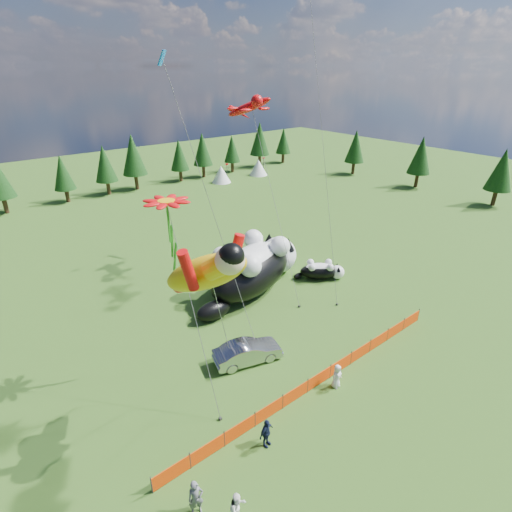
# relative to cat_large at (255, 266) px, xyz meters

# --- Properties ---
(ground) EXTENTS (160.00, 160.00, 0.00)m
(ground) POSITION_rel_cat_large_xyz_m (-4.32, -8.72, -2.19)
(ground) COLOR #123B0A
(ground) RESTS_ON ground
(safety_fence) EXTENTS (22.06, 0.06, 1.10)m
(safety_fence) POSITION_rel_cat_large_xyz_m (-4.32, -11.72, -1.69)
(safety_fence) COLOR #262626
(safety_fence) RESTS_ON ground
(tree_line) EXTENTS (90.00, 4.00, 8.00)m
(tree_line) POSITION_rel_cat_large_xyz_m (-4.32, 36.28, 1.81)
(tree_line) COLOR black
(tree_line) RESTS_ON ground
(festival_tents) EXTENTS (50.00, 3.20, 2.80)m
(festival_tents) POSITION_rel_cat_large_xyz_m (6.68, 31.28, -0.79)
(festival_tents) COLOR white
(festival_tents) RESTS_ON ground
(cat_large) EXTENTS (12.48, 7.14, 4.62)m
(cat_large) POSITION_rel_cat_large_xyz_m (0.00, 0.00, 0.00)
(cat_large) COLOR black
(cat_large) RESTS_ON ground
(cat_small) EXTENTS (4.04, 3.50, 1.72)m
(cat_small) POSITION_rel_cat_large_xyz_m (5.91, -2.40, -1.38)
(cat_small) COLOR black
(cat_small) RESTS_ON ground
(car) EXTENTS (4.79, 2.74, 1.49)m
(car) POSITION_rel_cat_large_xyz_m (-6.37, -7.25, -1.45)
(car) COLOR #A8A9AD
(car) RESTS_ON ground
(spectator_a) EXTENTS (0.78, 0.64, 1.86)m
(spectator_a) POSITION_rel_cat_large_xyz_m (-14.17, -13.72, -1.26)
(spectator_a) COLOR #5A595E
(spectator_a) RESTS_ON ground
(spectator_b) EXTENTS (0.86, 0.53, 1.73)m
(spectator_b) POSITION_rel_cat_large_xyz_m (-13.00, -15.17, -1.33)
(spectator_b) COLOR white
(spectator_b) RESTS_ON ground
(spectator_c) EXTENTS (1.09, 0.71, 1.72)m
(spectator_c) POSITION_rel_cat_large_xyz_m (-9.60, -12.99, -1.33)
(spectator_c) COLOR #151D3B
(spectator_c) RESTS_ON ground
(spectator_e) EXTENTS (0.82, 0.58, 1.59)m
(spectator_e) POSITION_rel_cat_large_xyz_m (-3.57, -12.44, -1.40)
(spectator_e) COLOR white
(spectator_e) RESTS_ON ground
(superhero_kite) EXTENTS (7.59, 8.15, 13.00)m
(superhero_kite) POSITION_rel_cat_large_xyz_m (-11.43, -11.04, 7.69)
(superhero_kite) COLOR #F0B70C
(superhero_kite) RESTS_ON ground
(gecko_kite) EXTENTS (5.04, 12.08, 16.94)m
(gecko_kite) POSITION_rel_cat_large_xyz_m (2.45, 3.86, 12.44)
(gecko_kite) COLOR red
(gecko_kite) RESTS_ON ground
(flower_kite) EXTENTS (2.56, 5.37, 12.13)m
(flower_kite) POSITION_rel_cat_large_xyz_m (-10.54, -6.17, 9.24)
(flower_kite) COLOR red
(flower_kite) RESTS_ON ground
(diamond_kite_a) EXTENTS (3.46, 5.15, 19.18)m
(diamond_kite_a) POSITION_rel_cat_large_xyz_m (-8.14, -2.78, 15.12)
(diamond_kite_a) COLOR blue
(diamond_kite_a) RESTS_ON ground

